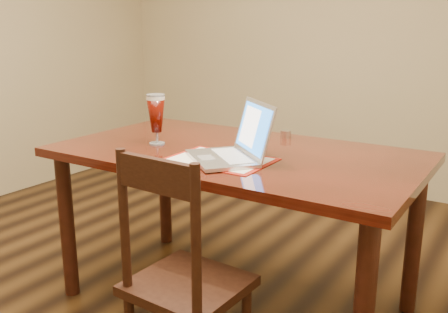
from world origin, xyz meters
The scene contains 3 objects.
ground centered at (0.00, 0.00, 0.00)m, with size 5.00×5.00×0.00m, color black.
dining_table centered at (0.35, 0.25, 0.74)m, with size 1.78×1.01×1.09m.
dining_chair centered at (0.52, -0.40, 0.47)m, with size 0.44×0.42×0.99m.
Camera 1 is at (1.60, -1.77, 1.42)m, focal length 40.00 mm.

